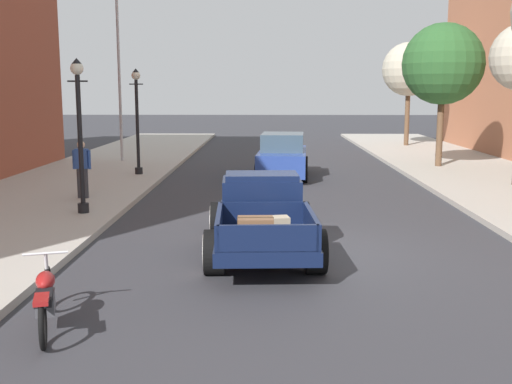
# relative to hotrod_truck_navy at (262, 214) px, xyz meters

# --- Properties ---
(ground_plane) EXTENTS (140.00, 140.00, 0.00)m
(ground_plane) POSITION_rel_hotrod_truck_navy_xyz_m (0.85, 0.02, -0.75)
(ground_plane) COLOR #333338
(hotrod_truck_navy) EXTENTS (2.34, 5.00, 1.58)m
(hotrod_truck_navy) POSITION_rel_hotrod_truck_navy_xyz_m (0.00, 0.00, 0.00)
(hotrod_truck_navy) COLOR #0F1938
(hotrod_truck_navy) RESTS_ON ground
(motorcycle_parked) EXTENTS (0.82, 2.05, 0.93)m
(motorcycle_parked) POSITION_rel_hotrod_truck_navy_xyz_m (-2.90, -4.20, -0.31)
(motorcycle_parked) COLOR black
(motorcycle_parked) RESTS_ON ground
(car_background_blue) EXTENTS (2.08, 4.40, 1.65)m
(car_background_blue) POSITION_rel_hotrod_truck_navy_xyz_m (0.68, 10.73, 0.01)
(car_background_blue) COLOR #284293
(car_background_blue) RESTS_ON ground
(pedestrian_sidewalk_left) EXTENTS (0.53, 0.22, 1.65)m
(pedestrian_sidewalk_left) POSITION_rel_hotrod_truck_navy_xyz_m (-5.20, 5.26, 0.33)
(pedestrian_sidewalk_left) COLOR #333338
(pedestrian_sidewalk_left) RESTS_ON sidewalk_left
(street_lamp_near) EXTENTS (0.50, 0.32, 3.85)m
(street_lamp_near) POSITION_rel_hotrod_truck_navy_xyz_m (-4.56, 3.12, 1.63)
(street_lamp_near) COLOR black
(street_lamp_near) RESTS_ON sidewalk_left
(street_lamp_far) EXTENTS (0.50, 0.32, 3.85)m
(street_lamp_far) POSITION_rel_hotrod_truck_navy_xyz_m (-4.66, 10.44, 1.63)
(street_lamp_far) COLOR black
(street_lamp_far) RESTS_ON sidewalk_left
(flagpole) EXTENTS (1.74, 0.16, 9.16)m
(flagpole) POSITION_rel_hotrod_truck_navy_xyz_m (-6.10, 14.89, 5.02)
(flagpole) COLOR #B2B2B7
(flagpole) RESTS_ON sidewalk_left
(street_tree_third) EXTENTS (3.24, 3.24, 5.73)m
(street_tree_third) POSITION_rel_hotrod_truck_navy_xyz_m (7.13, 13.11, 3.49)
(street_tree_third) COLOR brown
(street_tree_third) RESTS_ON sidewalk_right
(street_tree_farthest) EXTENTS (2.96, 2.96, 5.71)m
(street_tree_farthest) POSITION_rel_hotrod_truck_navy_xyz_m (7.95, 22.81, 3.60)
(street_tree_farthest) COLOR brown
(street_tree_farthest) RESTS_ON sidewalk_right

